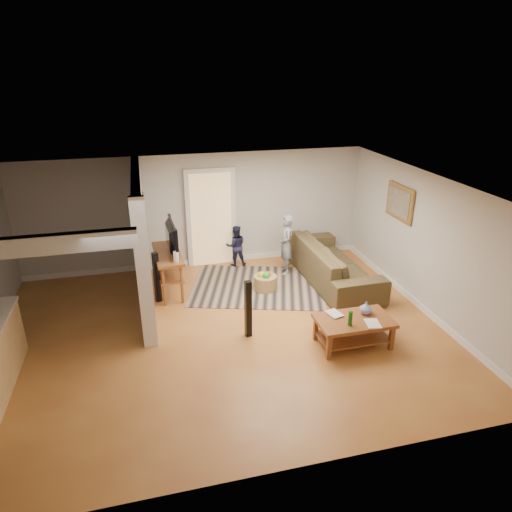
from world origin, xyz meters
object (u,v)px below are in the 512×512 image
(coffee_table, at_px, (355,324))
(speaker_left, at_px, (248,309))
(sofa, at_px, (332,280))
(speaker_right, at_px, (157,277))
(tv_console, at_px, (169,256))
(toy_basket, at_px, (265,282))
(child, at_px, (285,272))
(toddler, at_px, (236,265))

(coffee_table, xyz_separation_m, speaker_left, (-1.60, 0.66, 0.14))
(speaker_left, bearing_deg, sofa, 29.75)
(coffee_table, distance_m, speaker_right, 3.76)
(tv_console, distance_m, toy_basket, 1.99)
(coffee_table, distance_m, toy_basket, 2.41)
(coffee_table, height_order, tv_console, tv_console)
(toy_basket, xyz_separation_m, child, (0.65, 0.68, -0.17))
(coffee_table, distance_m, tv_console, 3.82)
(tv_console, xyz_separation_m, toy_basket, (1.85, -0.40, -0.59))
(speaker_right, bearing_deg, speaker_left, -68.54)
(coffee_table, relative_size, speaker_left, 1.20)
(speaker_left, bearing_deg, toy_basket, 58.63)
(sofa, distance_m, coffee_table, 2.39)
(sofa, relative_size, coffee_table, 2.30)
(speaker_right, distance_m, toy_basket, 2.14)
(sofa, relative_size, child, 2.11)
(child, bearing_deg, speaker_left, -25.45)
(coffee_table, height_order, speaker_right, speaker_right)
(sofa, xyz_separation_m, speaker_left, (-2.20, -1.63, 0.51))
(sofa, distance_m, toy_basket, 1.49)
(coffee_table, distance_m, toddler, 3.78)
(sofa, height_order, tv_console, tv_console)
(speaker_right, height_order, toy_basket, speaker_right)
(coffee_table, height_order, speaker_left, speaker_left)
(speaker_right, bearing_deg, tv_console, 34.86)
(speaker_right, distance_m, toddler, 2.27)
(speaker_left, relative_size, toddler, 1.07)
(child, xyz_separation_m, toddler, (-0.97, 0.65, 0.00))
(speaker_left, relative_size, speaker_right, 1.00)
(coffee_table, bearing_deg, speaker_right, 143.04)
(sofa, distance_m, child, 1.04)
(tv_console, distance_m, speaker_left, 2.29)
(tv_console, relative_size, speaker_left, 1.34)
(speaker_left, xyz_separation_m, speaker_right, (-1.40, 1.60, -0.00))
(tv_console, bearing_deg, speaker_right, -128.29)
(speaker_right, height_order, child, speaker_right)
(coffee_table, relative_size, speaker_right, 1.20)
(coffee_table, bearing_deg, tv_console, 136.13)
(coffee_table, relative_size, tv_console, 0.89)
(sofa, distance_m, tv_console, 3.44)
(sofa, distance_m, toddler, 2.21)
(tv_console, distance_m, toddler, 1.95)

